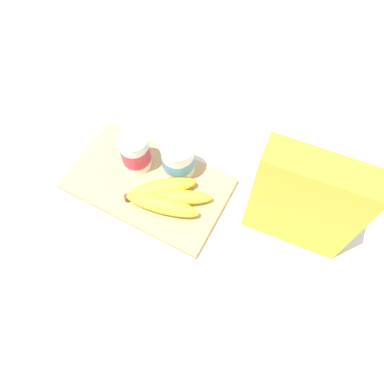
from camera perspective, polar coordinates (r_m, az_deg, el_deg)
name	(u,v)px	position (r m, az deg, el deg)	size (l,w,h in m)	color
ground_plane	(148,186)	(0.84, -6.77, 0.97)	(2.40, 2.40, 0.00)	silver
cutting_board	(148,184)	(0.83, -6.83, 1.27)	(0.35, 0.21, 0.02)	tan
cereal_box	(305,203)	(0.71, 17.14, -1.60)	(0.20, 0.06, 0.25)	yellow
yogurt_cup_front	(135,152)	(0.82, -8.79, 6.16)	(0.07, 0.07, 0.09)	white
yogurt_cup_back	(178,159)	(0.80, -2.16, 5.21)	(0.07, 0.07, 0.09)	white
banana_bunch	(164,197)	(0.78, -4.31, -0.75)	(0.18, 0.13, 0.04)	yellow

